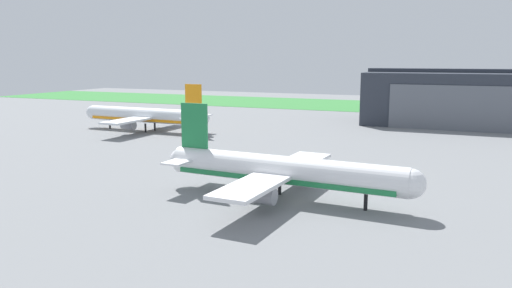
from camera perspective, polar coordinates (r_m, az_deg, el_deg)
The scene contains 5 objects.
ground_plane at distance 75.77m, azimuth 5.02°, elevation -6.60°, with size 440.00×440.00×0.00m, color slate.
grass_field_strip at distance 227.94m, azimuth 17.40°, elevation 4.02°, with size 440.00×56.00×0.08m, color #39843C.
maintenance_hangar at distance 173.78m, azimuth 25.42°, elevation 4.66°, with size 76.72×31.13×18.03m.
airliner_near_right at distance 75.63m, azimuth 3.20°, elevation -3.15°, with size 41.42×33.82×14.14m.
airliner_far_left at distance 150.50m, azimuth -12.62°, elevation 3.19°, with size 43.60×34.58×14.22m.
Camera 1 is at (22.31, -69.17, 21.40)m, focal length 34.81 mm.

